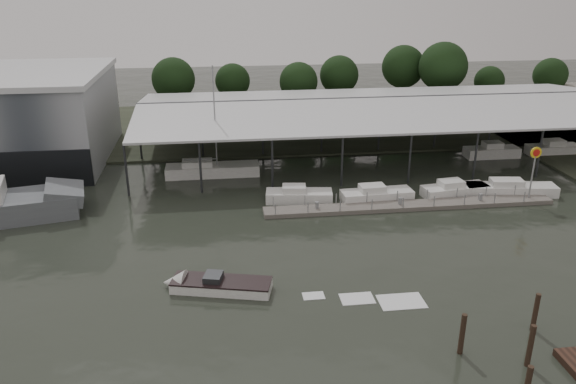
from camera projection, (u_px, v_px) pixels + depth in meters
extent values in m
plane|color=#272C24|center=(262.00, 268.00, 42.49)|extent=(200.00, 200.00, 0.00)
cube|color=#3C4332|center=(238.00, 127.00, 81.26)|extent=(140.00, 30.00, 0.30)
cube|color=#2A2D2F|center=(381.00, 98.00, 67.92)|extent=(58.00, 0.40, 0.30)
cylinder|color=#2A2D2F|center=(126.00, 170.00, 55.31)|extent=(0.24, 0.24, 5.50)
cylinder|color=#2A2D2F|center=(150.00, 115.00, 76.56)|extent=(0.24, 0.24, 5.50)
cylinder|color=#2A2D2F|center=(547.00, 104.00, 83.45)|extent=(0.24, 0.24, 5.50)
cube|color=slate|center=(410.00, 205.00, 53.44)|extent=(28.00, 2.00, 0.40)
cylinder|color=gray|center=(275.00, 210.00, 50.84)|extent=(0.10, 0.10, 1.20)
cylinder|color=gray|center=(534.00, 190.00, 55.60)|extent=(0.10, 0.10, 1.20)
cube|color=gray|center=(400.00, 201.00, 53.14)|extent=(0.30, 0.30, 0.70)
cylinder|color=gray|center=(532.00, 177.00, 54.03)|extent=(0.16, 0.16, 5.00)
cylinder|color=yellow|center=(536.00, 153.00, 53.12)|extent=(1.10, 0.12, 1.10)
cylinder|color=red|center=(536.00, 153.00, 53.05)|extent=(0.70, 0.05, 0.70)
cube|color=#5A5F63|center=(64.00, 193.00, 51.94)|extent=(4.43, 5.28, 1.87)
cube|color=white|center=(213.00, 171.00, 61.88)|extent=(10.19, 2.60, 1.40)
cube|color=silver|center=(197.00, 164.00, 61.35)|extent=(3.26, 1.80, 0.80)
cylinder|color=gray|center=(215.00, 118.00, 59.77)|extent=(0.16, 0.16, 11.11)
cylinder|color=gray|center=(200.00, 159.00, 61.21)|extent=(3.50, 0.12, 0.12)
cube|color=white|center=(221.00, 286.00, 39.39)|extent=(7.26, 3.64, 0.90)
cone|color=white|center=(174.00, 283.00, 39.77)|extent=(2.04, 2.33, 2.00)
cube|color=black|center=(221.00, 281.00, 39.25)|extent=(7.27, 3.70, 0.12)
cube|color=#2A2D2F|center=(213.00, 277.00, 39.22)|extent=(1.50, 1.65, 0.50)
cube|color=silver|center=(313.00, 296.00, 38.80)|extent=(2.30, 1.50, 0.04)
cube|color=silver|center=(357.00, 299.00, 38.47)|extent=(3.10, 2.00, 0.04)
cube|color=silver|center=(401.00, 301.00, 38.14)|extent=(3.90, 2.50, 0.04)
cube|color=white|center=(299.00, 196.00, 54.81)|extent=(6.67, 3.03, 1.10)
cube|color=silver|center=(294.00, 189.00, 54.46)|extent=(2.44, 1.89, 0.70)
cube|color=white|center=(377.00, 196.00, 54.94)|extent=(7.12, 2.60, 1.10)
cube|color=silver|center=(372.00, 188.00, 54.59)|extent=(2.54, 1.75, 0.70)
cube|color=white|center=(455.00, 191.00, 56.20)|extent=(6.92, 3.03, 1.10)
cube|color=silver|center=(451.00, 184.00, 55.85)|extent=(2.53, 1.89, 0.70)
cube|color=white|center=(510.00, 190.00, 56.46)|extent=(9.21, 3.46, 1.10)
cube|color=silver|center=(507.00, 183.00, 56.11)|extent=(3.34, 2.04, 0.70)
cylinder|color=#35251A|center=(530.00, 350.00, 31.56)|extent=(0.32, 0.32, 3.29)
cylinder|color=#35251A|center=(462.00, 338.00, 32.62)|extent=(0.32, 0.32, 3.26)
cylinder|color=#35251A|center=(535.00, 317.00, 34.74)|extent=(0.32, 0.32, 3.21)
cylinder|color=black|center=(175.00, 106.00, 83.97)|extent=(0.50, 0.50, 4.52)
sphere|color=black|center=(173.00, 79.00, 82.49)|extent=(6.33, 6.33, 6.33)
cylinder|color=black|center=(233.00, 103.00, 87.72)|extent=(0.50, 0.50, 3.83)
sphere|color=black|center=(233.00, 81.00, 86.46)|extent=(5.36, 5.36, 5.36)
cylinder|color=black|center=(298.00, 106.00, 85.28)|extent=(0.50, 0.50, 4.11)
sphere|color=black|center=(299.00, 81.00, 83.94)|extent=(5.75, 5.75, 5.75)
cylinder|color=black|center=(338.00, 100.00, 88.97)|extent=(0.50, 0.50, 4.31)
sphere|color=black|center=(339.00, 75.00, 87.55)|extent=(6.04, 6.04, 6.04)
cylinder|color=black|center=(401.00, 94.00, 91.86)|extent=(0.50, 0.50, 4.88)
sphere|color=black|center=(403.00, 67.00, 90.26)|extent=(6.83, 6.83, 6.83)
cylinder|color=black|center=(440.00, 97.00, 88.03)|extent=(0.50, 0.50, 5.33)
sphere|color=black|center=(443.00, 66.00, 86.29)|extent=(7.47, 7.47, 7.47)
cylinder|color=black|center=(487.00, 100.00, 90.91)|extent=(0.50, 0.50, 3.39)
sphere|color=black|center=(489.00, 81.00, 89.80)|extent=(4.75, 4.75, 4.75)
cylinder|color=black|center=(547.00, 96.00, 92.45)|extent=(0.50, 0.50, 3.88)
sphere|color=black|center=(550.00, 75.00, 91.17)|extent=(5.44, 5.44, 5.44)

